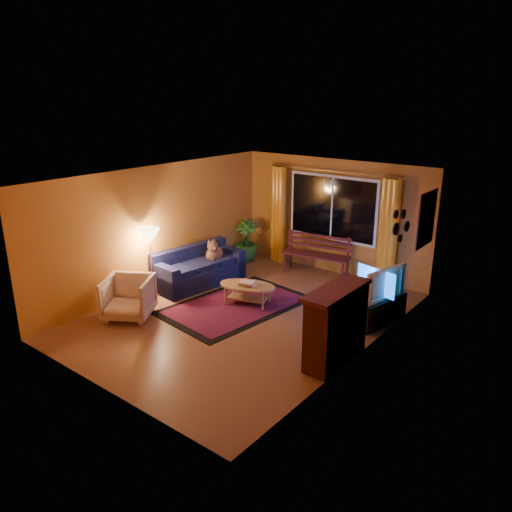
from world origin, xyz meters
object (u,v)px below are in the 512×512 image
Objects in this scene: sofa at (199,267)px; tv_console at (379,310)px; bench at (315,265)px; coffee_table at (247,294)px; armchair at (128,296)px; floor_lamp at (151,263)px.

sofa is 1.72× the size of tv_console.
bench reaches higher than coffee_table.
bench is 0.77× the size of sofa.
sofa is at bearing 62.52° from armchair.
coffee_table is at bearing 21.72° from armchair.
bench is 2.18m from coffee_table.
armchair is at bearing -133.74° from tv_console.
coffee_table is at bearing 0.18° from sofa.
armchair is 0.74× the size of tv_console.
bench is at bearing 37.82° from armchair.
tv_console reaches higher than coffee_table.
tv_console is (3.74, 0.63, -0.16)m from sofa.
armchair reaches higher than sofa.
armchair is 1.03m from floor_lamp.
floor_lamp is 1.96m from coffee_table.
armchair is 0.61× the size of floor_lamp.
tv_console is at bearing 22.38° from floor_lamp.
floor_lamp reaches higher than tv_console.
floor_lamp is at bearing 82.57° from armchair.
coffee_table is (1.70, 0.85, -0.48)m from floor_lamp.
sofa is (-1.60, -2.00, 0.16)m from bench.
bench is 1.33× the size of tv_console.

